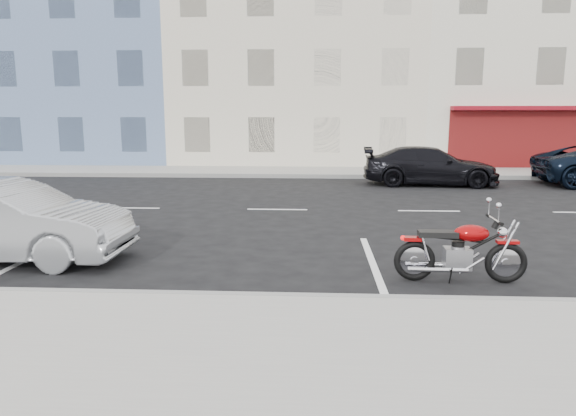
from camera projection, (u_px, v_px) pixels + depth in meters
name	position (u px, v px, depth m)	size (l,w,h in m)	color
ground	(352.00, 210.00, 13.59)	(120.00, 120.00, 0.00)	black
sidewalk_far	(224.00, 171.00, 22.40)	(80.00, 3.40, 0.15)	gray
curb_near	(19.00, 294.00, 6.97)	(80.00, 0.12, 0.16)	gray
curb_far	(216.00, 176.00, 20.72)	(80.00, 0.12, 0.16)	gray
bldg_blue	(88.00, 44.00, 29.20)	(12.00, 12.00, 13.00)	slate
bldg_cream	(299.00, 56.00, 28.69)	(12.00, 12.00, 11.50)	beige
bldg_corner	(537.00, 45.00, 27.91)	(14.00, 12.00, 12.50)	beige
motorcycle	(508.00, 254.00, 7.62)	(1.97, 0.65, 0.98)	black
sedan_silver	(4.00, 222.00, 8.74)	(1.47, 4.21, 1.39)	#939599
car_far	(430.00, 166.00, 18.43)	(1.93, 4.75, 1.38)	black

